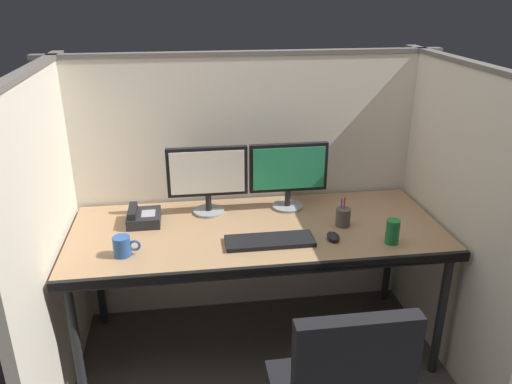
{
  "coord_description": "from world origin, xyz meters",
  "views": [
    {
      "loc": [
        -0.34,
        -2.01,
        1.9
      ],
      "look_at": [
        0.0,
        0.35,
        0.92
      ],
      "focal_mm": 35.45,
      "sensor_mm": 36.0,
      "label": 1
    }
  ],
  "objects_px": {
    "monitor_right": "(288,171)",
    "desk_phone": "(143,217)",
    "coffee_mug": "(123,246)",
    "soda_can": "(393,232)",
    "keyboard_main": "(270,241)",
    "desk": "(258,238)",
    "monitor_left": "(207,176)",
    "computer_mouse": "(333,237)",
    "pen_cup": "(343,217)"
  },
  "relations": [
    {
      "from": "monitor_right",
      "to": "pen_cup",
      "type": "bearing_deg",
      "value": -47.94
    },
    {
      "from": "keyboard_main",
      "to": "coffee_mug",
      "type": "distance_m",
      "value": 0.69
    },
    {
      "from": "computer_mouse",
      "to": "coffee_mug",
      "type": "xyz_separation_m",
      "value": [
        -1.0,
        -0.01,
        0.03
      ]
    },
    {
      "from": "computer_mouse",
      "to": "coffee_mug",
      "type": "distance_m",
      "value": 1.0
    },
    {
      "from": "monitor_right",
      "to": "keyboard_main",
      "type": "xyz_separation_m",
      "value": [
        -0.17,
        -0.4,
        -0.2
      ]
    },
    {
      "from": "desk",
      "to": "desk_phone",
      "type": "bearing_deg",
      "value": 165.14
    },
    {
      "from": "desk",
      "to": "soda_can",
      "type": "distance_m",
      "value": 0.68
    },
    {
      "from": "monitor_right",
      "to": "keyboard_main",
      "type": "height_order",
      "value": "monitor_right"
    },
    {
      "from": "computer_mouse",
      "to": "desk_phone",
      "type": "height_order",
      "value": "desk_phone"
    },
    {
      "from": "monitor_right",
      "to": "soda_can",
      "type": "xyz_separation_m",
      "value": [
        0.42,
        -0.48,
        -0.15
      ]
    },
    {
      "from": "coffee_mug",
      "to": "soda_can",
      "type": "bearing_deg",
      "value": -2.68
    },
    {
      "from": "computer_mouse",
      "to": "soda_can",
      "type": "bearing_deg",
      "value": -15.11
    },
    {
      "from": "soda_can",
      "to": "desk_phone",
      "type": "relative_size",
      "value": 0.64
    },
    {
      "from": "monitor_left",
      "to": "keyboard_main",
      "type": "distance_m",
      "value": 0.52
    },
    {
      "from": "computer_mouse",
      "to": "desk_phone",
      "type": "distance_m",
      "value": 0.99
    },
    {
      "from": "monitor_right",
      "to": "soda_can",
      "type": "bearing_deg",
      "value": -49.29
    },
    {
      "from": "computer_mouse",
      "to": "coffee_mug",
      "type": "bearing_deg",
      "value": -179.22
    },
    {
      "from": "monitor_right",
      "to": "soda_can",
      "type": "relative_size",
      "value": 3.52
    },
    {
      "from": "monitor_left",
      "to": "desk_phone",
      "type": "xyz_separation_m",
      "value": [
        -0.35,
        -0.08,
        -0.18
      ]
    },
    {
      "from": "soda_can",
      "to": "pen_cup",
      "type": "xyz_separation_m",
      "value": [
        -0.18,
        0.22,
        -0.01
      ]
    },
    {
      "from": "keyboard_main",
      "to": "soda_can",
      "type": "xyz_separation_m",
      "value": [
        0.59,
        -0.08,
        0.05
      ]
    },
    {
      "from": "monitor_left",
      "to": "keyboard_main",
      "type": "xyz_separation_m",
      "value": [
        0.27,
        -0.4,
        -0.2
      ]
    },
    {
      "from": "desk",
      "to": "coffee_mug",
      "type": "bearing_deg",
      "value": -164.54
    },
    {
      "from": "monitor_right",
      "to": "coffee_mug",
      "type": "height_order",
      "value": "monitor_right"
    },
    {
      "from": "monitor_right",
      "to": "desk_phone",
      "type": "height_order",
      "value": "monitor_right"
    },
    {
      "from": "monitor_left",
      "to": "computer_mouse",
      "type": "xyz_separation_m",
      "value": [
        0.59,
        -0.41,
        -0.2
      ]
    },
    {
      "from": "keyboard_main",
      "to": "pen_cup",
      "type": "distance_m",
      "value": 0.43
    },
    {
      "from": "keyboard_main",
      "to": "coffee_mug",
      "type": "bearing_deg",
      "value": -178.05
    },
    {
      "from": "monitor_left",
      "to": "computer_mouse",
      "type": "bearing_deg",
      "value": -34.82
    },
    {
      "from": "desk_phone",
      "to": "desk",
      "type": "bearing_deg",
      "value": -14.86
    },
    {
      "from": "keyboard_main",
      "to": "soda_can",
      "type": "bearing_deg",
      "value": -8.08
    },
    {
      "from": "monitor_left",
      "to": "desk_phone",
      "type": "relative_size",
      "value": 2.26
    },
    {
      "from": "desk_phone",
      "to": "coffee_mug",
      "type": "height_order",
      "value": "coffee_mug"
    },
    {
      "from": "monitor_left",
      "to": "pen_cup",
      "type": "distance_m",
      "value": 0.75
    },
    {
      "from": "monitor_left",
      "to": "desk_phone",
      "type": "height_order",
      "value": "monitor_left"
    },
    {
      "from": "monitor_right",
      "to": "coffee_mug",
      "type": "bearing_deg",
      "value": -153.76
    },
    {
      "from": "desk",
      "to": "computer_mouse",
      "type": "height_order",
      "value": "computer_mouse"
    },
    {
      "from": "keyboard_main",
      "to": "desk_phone",
      "type": "bearing_deg",
      "value": 153.26
    },
    {
      "from": "keyboard_main",
      "to": "soda_can",
      "type": "height_order",
      "value": "soda_can"
    },
    {
      "from": "monitor_left",
      "to": "pen_cup",
      "type": "height_order",
      "value": "monitor_left"
    },
    {
      "from": "keyboard_main",
      "to": "desk",
      "type": "bearing_deg",
      "value": 102.7
    },
    {
      "from": "computer_mouse",
      "to": "monitor_left",
      "type": "bearing_deg",
      "value": 145.18
    },
    {
      "from": "desk",
      "to": "computer_mouse",
      "type": "relative_size",
      "value": 19.79
    },
    {
      "from": "desk",
      "to": "coffee_mug",
      "type": "xyz_separation_m",
      "value": [
        -0.65,
        -0.18,
        0.1
      ]
    },
    {
      "from": "keyboard_main",
      "to": "desk_phone",
      "type": "relative_size",
      "value": 2.26
    },
    {
      "from": "keyboard_main",
      "to": "coffee_mug",
      "type": "height_order",
      "value": "coffee_mug"
    },
    {
      "from": "keyboard_main",
      "to": "pen_cup",
      "type": "relative_size",
      "value": 2.78
    },
    {
      "from": "keyboard_main",
      "to": "monitor_right",
      "type": "bearing_deg",
      "value": 67.07
    },
    {
      "from": "desk",
      "to": "desk_phone",
      "type": "height_order",
      "value": "desk_phone"
    },
    {
      "from": "computer_mouse",
      "to": "desk",
      "type": "bearing_deg",
      "value": 154.39
    }
  ]
}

